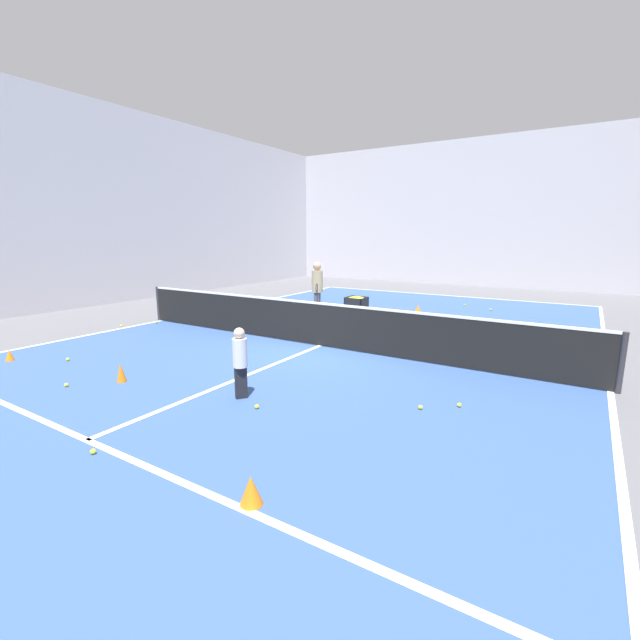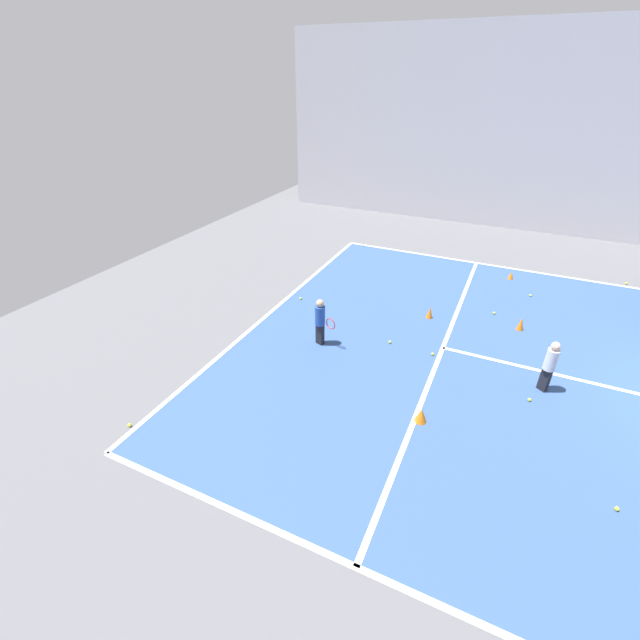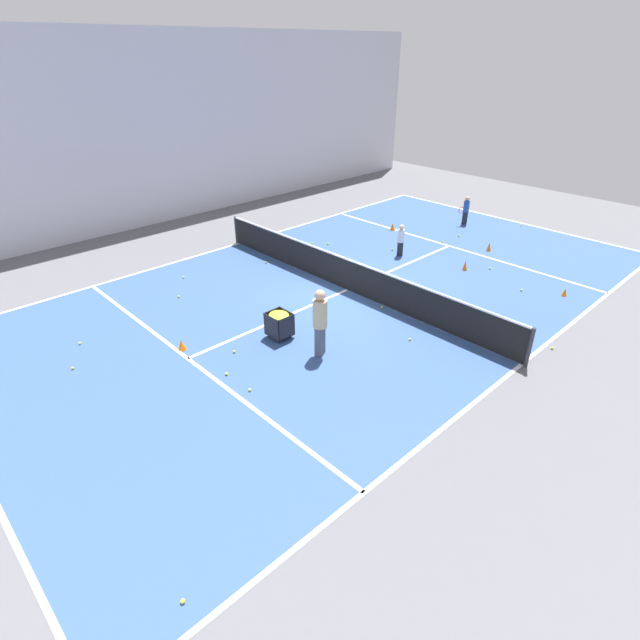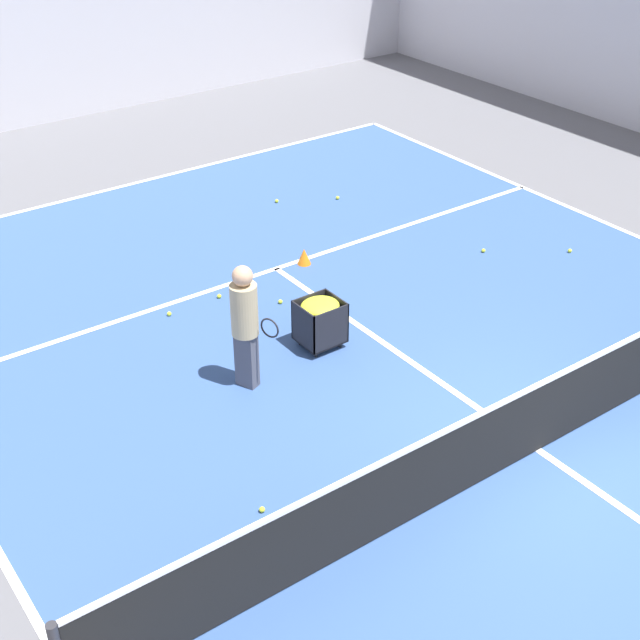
# 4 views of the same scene
# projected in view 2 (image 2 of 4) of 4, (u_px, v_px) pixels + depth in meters

# --- Properties ---
(line_baseline_near) EXTENTS (11.82, 0.10, 0.00)m
(line_baseline_near) POSITION_uv_depth(u_px,v_px,m) (275.00, 308.00, 12.19)
(line_baseline_near) COLOR white
(line_baseline_near) RESTS_ON ground
(line_service_near) EXTENTS (11.82, 0.10, 0.00)m
(line_service_near) POSITION_uv_depth(u_px,v_px,m) (443.00, 348.00, 10.45)
(line_service_near) COLOR white
(line_service_near) RESTS_ON ground
(player_near_baseline) EXTENTS (0.31, 0.60, 1.22)m
(player_near_baseline) POSITION_uv_depth(u_px,v_px,m) (320.00, 319.00, 10.27)
(player_near_baseline) COLOR black
(player_near_baseline) RESTS_ON ground
(child_midcourt) EXTENTS (0.33, 0.33, 1.19)m
(child_midcourt) POSITION_uv_depth(u_px,v_px,m) (550.00, 363.00, 8.75)
(child_midcourt) COLOR black
(child_midcourt) RESTS_ON ground
(training_cone_1) EXTENTS (0.18, 0.18, 0.24)m
(training_cone_1) POSITION_uv_depth(u_px,v_px,m) (511.00, 275.00, 13.86)
(training_cone_1) COLOR orange
(training_cone_1) RESTS_ON ground
(training_cone_2) EXTENTS (0.17, 0.17, 0.35)m
(training_cone_2) POSITION_uv_depth(u_px,v_px,m) (521.00, 324.00, 11.10)
(training_cone_2) COLOR orange
(training_cone_2) RESTS_ON ground
(training_cone_3) EXTENTS (0.18, 0.18, 0.33)m
(training_cone_3) POSITION_uv_depth(u_px,v_px,m) (430.00, 312.00, 11.65)
(training_cone_3) COLOR orange
(training_cone_3) RESTS_ON ground
(training_cone_4) EXTENTS (0.24, 0.24, 0.30)m
(training_cone_4) POSITION_uv_depth(u_px,v_px,m) (421.00, 415.00, 8.19)
(training_cone_4) COLOR orange
(training_cone_4) RESTS_ON ground
(tennis_ball_0) EXTENTS (0.07, 0.07, 0.07)m
(tennis_ball_0) POSITION_uv_depth(u_px,v_px,m) (433.00, 354.00, 10.16)
(tennis_ball_0) COLOR yellow
(tennis_ball_0) RESTS_ON ground
(tennis_ball_1) EXTENTS (0.07, 0.07, 0.07)m
(tennis_ball_1) POSITION_uv_depth(u_px,v_px,m) (617.00, 509.00, 6.57)
(tennis_ball_1) COLOR yellow
(tennis_ball_1) RESTS_ON ground
(tennis_ball_2) EXTENTS (0.07, 0.07, 0.07)m
(tennis_ball_2) POSITION_uv_depth(u_px,v_px,m) (130.00, 425.00, 8.12)
(tennis_ball_2) COLOR yellow
(tennis_ball_2) RESTS_ON ground
(tennis_ball_4) EXTENTS (0.07, 0.07, 0.07)m
(tennis_ball_4) POSITION_uv_depth(u_px,v_px,m) (364.00, 245.00, 16.52)
(tennis_ball_4) COLOR yellow
(tennis_ball_4) RESTS_ON ground
(tennis_ball_9) EXTENTS (0.07, 0.07, 0.07)m
(tennis_ball_9) POSITION_uv_depth(u_px,v_px,m) (301.00, 298.00, 12.65)
(tennis_ball_9) COLOR yellow
(tennis_ball_9) RESTS_ON ground
(tennis_ball_11) EXTENTS (0.07, 0.07, 0.07)m
(tennis_ball_11) POSITION_uv_depth(u_px,v_px,m) (390.00, 342.00, 10.61)
(tennis_ball_11) COLOR yellow
(tennis_ball_11) RESTS_ON ground
(tennis_ball_16) EXTENTS (0.07, 0.07, 0.07)m
(tennis_ball_16) POSITION_uv_depth(u_px,v_px,m) (531.00, 295.00, 12.82)
(tennis_ball_16) COLOR yellow
(tennis_ball_16) RESTS_ON ground
(tennis_ball_18) EXTENTS (0.07, 0.07, 0.07)m
(tennis_ball_18) POSITION_uv_depth(u_px,v_px,m) (494.00, 313.00, 11.88)
(tennis_ball_18) COLOR yellow
(tennis_ball_18) RESTS_ON ground
(tennis_ball_20) EXTENTS (0.07, 0.07, 0.07)m
(tennis_ball_20) POSITION_uv_depth(u_px,v_px,m) (626.00, 283.00, 13.55)
(tennis_ball_20) COLOR yellow
(tennis_ball_20) RESTS_ON ground
(tennis_ball_22) EXTENTS (0.07, 0.07, 0.07)m
(tennis_ball_22) POSITION_uv_depth(u_px,v_px,m) (529.00, 400.00, 8.75)
(tennis_ball_22) COLOR yellow
(tennis_ball_22) RESTS_ON ground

